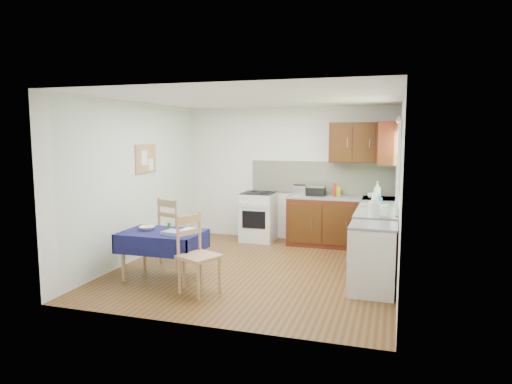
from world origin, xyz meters
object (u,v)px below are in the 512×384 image
(chair_near, at_px, (197,252))
(kettle, at_px, (374,208))
(dining_table, at_px, (162,239))
(dish_rack, at_px, (374,205))
(chair_far, at_px, (175,229))
(toaster, at_px, (299,190))
(sandwich_press, at_px, (316,191))

(chair_near, xyz_separation_m, kettle, (2.11, 1.06, 0.49))
(dining_table, xyz_separation_m, dish_rack, (2.74, 1.64, 0.36))
(chair_far, bearing_deg, kettle, -162.29)
(chair_near, distance_m, dish_rack, 2.91)
(toaster, distance_m, sandwich_press, 0.31)
(toaster, relative_size, dish_rack, 0.62)
(chair_far, bearing_deg, dining_table, 122.83)
(kettle, bearing_deg, chair_near, -153.21)
(kettle, bearing_deg, sandwich_press, 120.01)
(chair_near, xyz_separation_m, sandwich_press, (1.01, 2.97, 0.46))
(dining_table, distance_m, chair_far, 0.75)
(chair_near, distance_m, toaster, 3.06)
(toaster, relative_size, kettle, 0.95)
(toaster, distance_m, kettle, 2.35)
(toaster, bearing_deg, dish_rack, -31.18)
(chair_near, relative_size, dish_rack, 2.42)
(chair_near, relative_size, toaster, 3.93)
(kettle, bearing_deg, dish_rack, 93.07)
(chair_far, height_order, toaster, toaster)
(chair_near, distance_m, sandwich_press, 3.17)
(dining_table, relative_size, kettle, 4.13)
(dish_rack, bearing_deg, chair_near, -130.10)
(chair_near, height_order, kettle, kettle)
(toaster, height_order, sandwich_press, toaster)
(toaster, xyz_separation_m, sandwich_press, (0.31, 0.02, 0.00))
(toaster, bearing_deg, dining_table, -115.22)
(sandwich_press, xyz_separation_m, dish_rack, (1.05, -0.95, -0.07))
(dining_table, distance_m, sandwich_press, 3.12)
(toaster, bearing_deg, chair_near, -100.23)
(dining_table, distance_m, toaster, 2.95)
(dining_table, height_order, sandwich_press, sandwich_press)
(sandwich_press, bearing_deg, dish_rack, -24.69)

